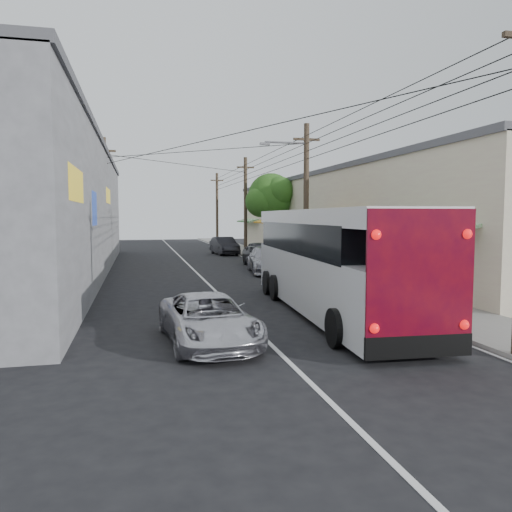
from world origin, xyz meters
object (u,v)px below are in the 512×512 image
(parked_car_mid, at_px, (262,254))
(pedestrian_near, at_px, (312,258))
(parked_car_far, at_px, (224,246))
(parked_suv, at_px, (267,260))
(coach_bus, at_px, (330,260))
(pedestrian_far, at_px, (364,264))
(jeepney, at_px, (209,319))

(parked_car_mid, xyz_separation_m, pedestrian_near, (1.14, -6.43, 0.22))
(parked_car_mid, xyz_separation_m, parked_car_far, (-0.71, 10.62, -0.07))
(parked_car_mid, bearing_deg, parked_suv, -99.68)
(parked_suv, relative_size, pedestrian_near, 2.77)
(coach_bus, distance_m, parked_suv, 12.33)
(parked_car_mid, bearing_deg, pedestrian_far, -71.75)
(parked_car_mid, xyz_separation_m, pedestrian_far, (3.00, -8.86, 0.10))
(parked_car_far, bearing_deg, pedestrian_far, -84.85)
(coach_bus, distance_m, parked_car_mid, 16.01)
(parked_suv, xyz_separation_m, parked_car_mid, (0.59, 3.66, 0.08))
(jeepney, bearing_deg, pedestrian_near, 55.57)
(jeepney, xyz_separation_m, parked_car_far, (5.42, 29.62, 0.12))
(jeepney, relative_size, pedestrian_far, 2.84)
(pedestrian_near, bearing_deg, parked_car_far, -81.91)
(jeepney, relative_size, parked_car_mid, 0.94)
(jeepney, xyz_separation_m, pedestrian_near, (7.28, 12.57, 0.41))
(coach_bus, distance_m, jeepney, 5.62)
(jeepney, xyz_separation_m, pedestrian_far, (9.13, 10.14, 0.29))
(parked_car_mid, distance_m, parked_car_far, 10.65)
(pedestrian_near, xyz_separation_m, pedestrian_far, (1.86, -2.42, -0.12))
(coach_bus, bearing_deg, jeepney, -142.40)
(jeepney, bearing_deg, parked_car_mid, 67.74)
(parked_suv, xyz_separation_m, parked_car_far, (-0.12, 14.28, 0.01))
(parked_suv, height_order, pedestrian_far, pedestrian_far)
(parked_suv, bearing_deg, parked_car_mid, 87.34)
(parked_car_mid, relative_size, pedestrian_far, 3.01)
(pedestrian_far, bearing_deg, jeepney, 56.65)
(coach_bus, xyz_separation_m, parked_car_mid, (1.59, 15.90, -0.99))
(parked_car_mid, distance_m, pedestrian_near, 6.54)
(jeepney, relative_size, pedestrian_near, 2.47)
(parked_car_mid, bearing_deg, parked_car_far, 93.37)
(jeepney, bearing_deg, coach_bus, 29.97)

